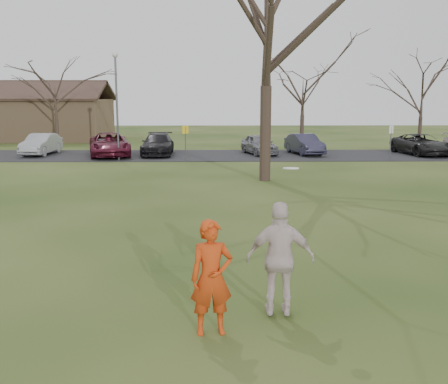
{
  "coord_description": "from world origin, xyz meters",
  "views": [
    {
      "loc": [
        -0.17,
        -8.22,
        3.76
      ],
      "look_at": [
        0.0,
        4.0,
        1.5
      ],
      "focal_mm": 41.62,
      "sensor_mm": 36.0,
      "label": 1
    }
  ],
  "objects_px": {
    "car_5": "(304,144)",
    "car_6": "(421,144)",
    "player_defender": "(212,278)",
    "car_2": "(109,145)",
    "catching_play": "(280,258)",
    "lamp_post": "(116,93)",
    "car_4": "(259,144)",
    "big_tree": "(267,20)",
    "car_1": "(41,144)",
    "car_3": "(158,144)"
  },
  "relations": [
    {
      "from": "car_5",
      "to": "car_6",
      "type": "xyz_separation_m",
      "value": [
        7.51,
        -0.27,
        0.0
      ]
    },
    {
      "from": "player_defender",
      "to": "car_2",
      "type": "distance_m",
      "value": 25.83
    },
    {
      "from": "car_5",
      "to": "car_6",
      "type": "relative_size",
      "value": 0.84
    },
    {
      "from": "catching_play",
      "to": "lamp_post",
      "type": "xyz_separation_m",
      "value": [
        -6.91,
        22.29,
        2.92
      ]
    },
    {
      "from": "car_4",
      "to": "catching_play",
      "type": "bearing_deg",
      "value": -109.59
    },
    {
      "from": "player_defender",
      "to": "car_5",
      "type": "height_order",
      "value": "player_defender"
    },
    {
      "from": "catching_play",
      "to": "big_tree",
      "type": "height_order",
      "value": "big_tree"
    },
    {
      "from": "car_6",
      "to": "car_4",
      "type": "bearing_deg",
      "value": 169.12
    },
    {
      "from": "player_defender",
      "to": "catching_play",
      "type": "xyz_separation_m",
      "value": [
        1.17,
        0.61,
        0.12
      ]
    },
    {
      "from": "catching_play",
      "to": "car_5",
      "type": "bearing_deg",
      "value": 79.61
    },
    {
      "from": "car_1",
      "to": "car_2",
      "type": "height_order",
      "value": "car_2"
    },
    {
      "from": "car_1",
      "to": "car_2",
      "type": "xyz_separation_m",
      "value": [
        4.58,
        -0.86,
        0.05
      ]
    },
    {
      "from": "car_1",
      "to": "catching_play",
      "type": "relative_size",
      "value": 1.61
    },
    {
      "from": "car_4",
      "to": "big_tree",
      "type": "relative_size",
      "value": 0.27
    },
    {
      "from": "big_tree",
      "to": "player_defender",
      "type": "bearing_deg",
      "value": -98.34
    },
    {
      "from": "car_2",
      "to": "lamp_post",
      "type": "distance_m",
      "value": 3.92
    },
    {
      "from": "big_tree",
      "to": "car_6",
      "type": "bearing_deg",
      "value": 42.62
    },
    {
      "from": "car_3",
      "to": "big_tree",
      "type": "xyz_separation_m",
      "value": [
        5.98,
        -10.15,
        6.28
      ]
    },
    {
      "from": "car_1",
      "to": "car_4",
      "type": "bearing_deg",
      "value": 3.7
    },
    {
      "from": "big_tree",
      "to": "car_5",
      "type": "bearing_deg",
      "value": 71.3
    },
    {
      "from": "player_defender",
      "to": "big_tree",
      "type": "xyz_separation_m",
      "value": [
        2.26,
        15.39,
        6.07
      ]
    },
    {
      "from": "player_defender",
      "to": "car_4",
      "type": "relative_size",
      "value": 0.49
    },
    {
      "from": "car_1",
      "to": "car_5",
      "type": "relative_size",
      "value": 1.03
    },
    {
      "from": "car_4",
      "to": "lamp_post",
      "type": "bearing_deg",
      "value": -176.84
    },
    {
      "from": "car_1",
      "to": "car_5",
      "type": "height_order",
      "value": "car_1"
    },
    {
      "from": "car_2",
      "to": "car_3",
      "type": "distance_m",
      "value": 3.03
    },
    {
      "from": "player_defender",
      "to": "car_6",
      "type": "height_order",
      "value": "player_defender"
    },
    {
      "from": "car_2",
      "to": "big_tree",
      "type": "height_order",
      "value": "big_tree"
    },
    {
      "from": "catching_play",
      "to": "big_tree",
      "type": "relative_size",
      "value": 0.18
    },
    {
      "from": "lamp_post",
      "to": "big_tree",
      "type": "xyz_separation_m",
      "value": [
        8.0,
        -7.5,
        3.03
      ]
    },
    {
      "from": "car_4",
      "to": "player_defender",
      "type": "bearing_deg",
      "value": -112.06
    },
    {
      "from": "car_5",
      "to": "big_tree",
      "type": "xyz_separation_m",
      "value": [
        -3.53,
        -10.43,
        6.3
      ]
    },
    {
      "from": "car_2",
      "to": "car_4",
      "type": "xyz_separation_m",
      "value": [
        9.52,
        0.9,
        -0.08
      ]
    },
    {
      "from": "car_4",
      "to": "car_1",
      "type": "bearing_deg",
      "value": 164.35
    },
    {
      "from": "car_6",
      "to": "big_tree",
      "type": "height_order",
      "value": "big_tree"
    },
    {
      "from": "car_3",
      "to": "lamp_post",
      "type": "distance_m",
      "value": 4.66
    },
    {
      "from": "car_2",
      "to": "car_6",
      "type": "relative_size",
      "value": 1.1
    },
    {
      "from": "car_1",
      "to": "car_4",
      "type": "height_order",
      "value": "car_1"
    },
    {
      "from": "big_tree",
      "to": "catching_play",
      "type": "bearing_deg",
      "value": -94.22
    },
    {
      "from": "big_tree",
      "to": "car_4",
      "type": "bearing_deg",
      "value": 86.85
    },
    {
      "from": "car_3",
      "to": "player_defender",
      "type": "bearing_deg",
      "value": -83.3
    },
    {
      "from": "car_1",
      "to": "lamp_post",
      "type": "height_order",
      "value": "lamp_post"
    },
    {
      "from": "car_5",
      "to": "car_2",
      "type": "bearing_deg",
      "value": 170.99
    },
    {
      "from": "lamp_post",
      "to": "car_1",
      "type": "bearing_deg",
      "value": 152.25
    },
    {
      "from": "player_defender",
      "to": "car_3",
      "type": "xyz_separation_m",
      "value": [
        -3.72,
        25.55,
        -0.21
      ]
    },
    {
      "from": "player_defender",
      "to": "car_5",
      "type": "distance_m",
      "value": 26.47
    },
    {
      "from": "car_5",
      "to": "catching_play",
      "type": "relative_size",
      "value": 1.56
    },
    {
      "from": "car_3",
      "to": "catching_play",
      "type": "bearing_deg",
      "value": -80.5
    },
    {
      "from": "catching_play",
      "to": "big_tree",
      "type": "distance_m",
      "value": 15.98
    },
    {
      "from": "catching_play",
      "to": "big_tree",
      "type": "xyz_separation_m",
      "value": [
        1.09,
        14.79,
        5.95
      ]
    }
  ]
}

